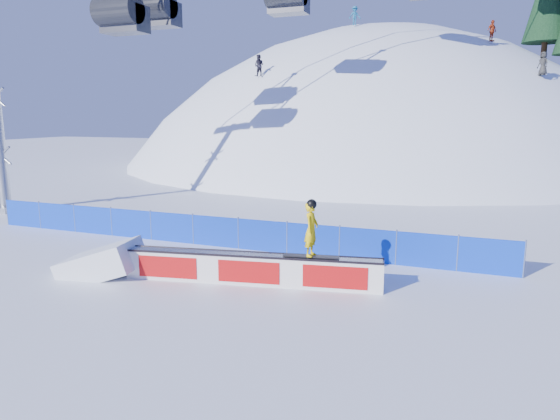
% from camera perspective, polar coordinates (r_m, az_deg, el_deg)
% --- Properties ---
extents(ground, '(160.00, 160.00, 0.00)m').
position_cam_1_polar(ground, '(16.27, -14.88, -7.87)').
color(ground, silver).
rests_on(ground, ground).
extents(snow_hill, '(64.00, 64.00, 64.00)m').
position_cam_1_polar(snow_hill, '(59.85, 10.57, -12.04)').
color(snow_hill, white).
rests_on(snow_hill, ground).
extents(safety_fence, '(22.05, 0.05, 1.30)m').
position_cam_1_polar(safety_fence, '(19.78, -7.40, -2.44)').
color(safety_fence, '#0934C2').
rests_on(safety_fence, ground).
extents(rail_box, '(7.98, 1.94, 0.96)m').
position_cam_1_polar(rail_box, '(15.41, -3.38, -6.73)').
color(rail_box, white).
rests_on(rail_box, ground).
extents(snow_ramp, '(2.84, 2.05, 1.62)m').
position_cam_1_polar(snow_ramp, '(17.42, -19.65, -6.90)').
color(snow_ramp, silver).
rests_on(snow_ramp, ground).
extents(snowboarder, '(1.69, 0.61, 1.74)m').
position_cam_1_polar(snowboarder, '(14.72, 3.60, -2.15)').
color(snowboarder, black).
rests_on(snowboarder, rail_box).
extents(distant_skiers, '(21.27, 10.89, 6.86)m').
position_cam_1_polar(distant_skiers, '(43.84, 12.90, 18.43)').
color(distant_skiers, black).
rests_on(distant_skiers, ground).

